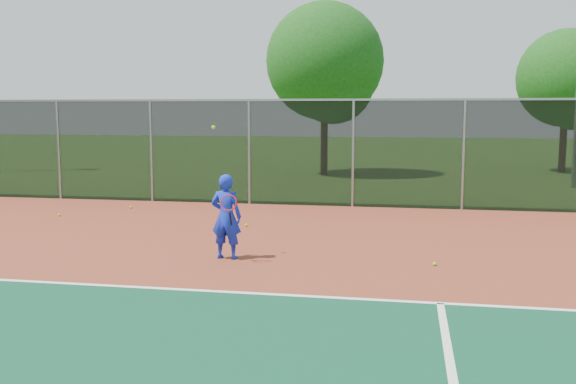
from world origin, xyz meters
The scene contains 10 objects.
ground centered at (0.00, 0.00, 0.00)m, with size 120.00×120.00×0.00m, color #2D5618.
court_apron centered at (0.00, 2.00, 0.01)m, with size 30.00×20.00×0.02m, color brown.
fence_back centered at (0.00, 12.00, 1.56)m, with size 30.00×0.06×3.03m.
tennis_player centered at (-1.73, 5.15, 0.81)m, with size 0.60×0.62×2.44m.
practice_ball_1 centered at (-6.02, 10.50, 0.06)m, with size 0.07×0.07×0.07m, color #A9CD17.
practice_ball_2 centered at (2.01, 5.27, 0.06)m, with size 0.07×0.07×0.07m, color #A9CD17.
practice_ball_3 centered at (-7.27, 8.92, 0.06)m, with size 0.07×0.07×0.07m, color #A9CD17.
practice_ball_6 centered at (-2.18, 8.37, 0.06)m, with size 0.07×0.07×0.07m, color #A9CD17.
tree_back_left centered at (-1.88, 20.95, 4.53)m, with size 4.91×4.91×7.22m.
tree_back_mid centered at (8.31, 23.84, 3.91)m, with size 4.25×4.25×6.24m.
Camera 1 is at (1.49, -5.99, 2.73)m, focal length 40.00 mm.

